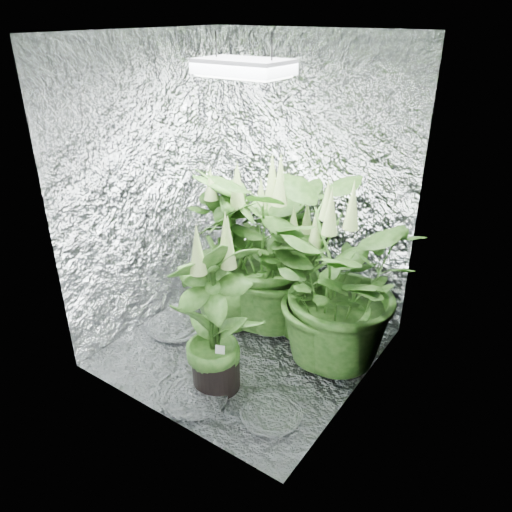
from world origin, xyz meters
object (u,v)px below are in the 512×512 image
at_px(plant_b, 282,248).
at_px(plant_e, 334,286).
at_px(plant_f, 214,316).
at_px(grow_lamp, 243,67).
at_px(plant_d, 231,252).
at_px(plant_c, 309,279).
at_px(circulation_fan, 366,316).
at_px(plant_a, 270,249).

bearing_deg(plant_b, plant_e, -34.99).
height_order(plant_b, plant_f, plant_f).
height_order(grow_lamp, plant_d, grow_lamp).
xyz_separation_m(plant_b, plant_c, (0.38, -0.26, -0.03)).
xyz_separation_m(plant_d, circulation_fan, (0.89, 0.40, -0.43)).
xyz_separation_m(plant_a, circulation_fan, (0.64, 0.27, -0.47)).
bearing_deg(plant_e, circulation_fan, 82.31).
xyz_separation_m(plant_b, plant_d, (-0.16, -0.42, 0.09)).
height_order(grow_lamp, plant_e, grow_lamp).
bearing_deg(plant_a, plant_e, -16.76).
distance_m(plant_d, plant_e, 0.83).
relative_size(plant_c, plant_f, 0.89).
distance_m(plant_c, plant_e, 0.38).
bearing_deg(plant_a, plant_f, -81.66).
distance_m(grow_lamp, plant_a, 1.26).
relative_size(grow_lamp, plant_d, 0.41).
xyz_separation_m(grow_lamp, plant_b, (-0.12, 0.64, -1.35)).
distance_m(grow_lamp, plant_d, 1.30).
distance_m(plant_b, plant_f, 1.08).
height_order(plant_d, circulation_fan, plant_d).
bearing_deg(plant_a, plant_d, -152.18).
bearing_deg(grow_lamp, plant_d, 142.40).
distance_m(plant_b, plant_e, 0.83).
xyz_separation_m(grow_lamp, circulation_fan, (0.61, 0.62, -1.68)).
bearing_deg(plant_a, plant_c, 5.71).
relative_size(plant_b, plant_f, 0.95).
relative_size(plant_c, circulation_fan, 2.91).
height_order(plant_d, plant_e, plant_e).
distance_m(plant_a, circulation_fan, 0.84).
bearing_deg(plant_d, plant_e, -3.15).
bearing_deg(plant_e, plant_b, 145.01).
bearing_deg(grow_lamp, plant_c, 55.07).
distance_m(plant_d, circulation_fan, 1.06).
distance_m(grow_lamp, plant_b, 1.50).
xyz_separation_m(grow_lamp, plant_d, (-0.28, 0.21, -1.26)).
bearing_deg(plant_a, grow_lamp, -84.41).
bearing_deg(grow_lamp, plant_b, 100.92).
bearing_deg(plant_b, plant_a, -73.09).
height_order(plant_b, plant_d, plant_d).
bearing_deg(plant_c, plant_f, -102.81).
bearing_deg(plant_e, plant_f, -128.18).
distance_m(plant_b, plant_c, 0.47).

